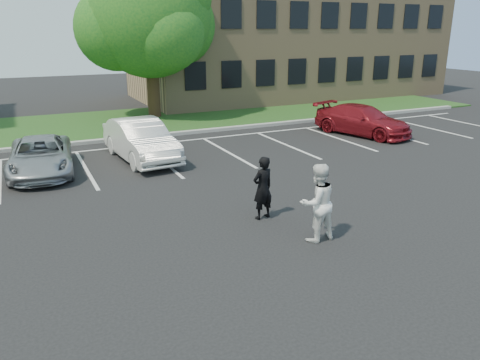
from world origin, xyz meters
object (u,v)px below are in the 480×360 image
car_white_sedan (141,140)px  man_black_suit (263,188)px  tree (150,18)px  car_silver_minivan (41,156)px  car_red_compact (362,120)px  man_white_shirt (317,203)px  office_building (288,38)px

car_white_sedan → man_black_suit: bearing=-84.0°
tree → car_white_sedan: 10.19m
car_silver_minivan → car_white_sedan: 3.59m
tree → car_silver_minivan: 12.00m
man_black_suit → car_red_compact: size_ratio=0.36×
man_black_suit → car_white_sedan: (-1.43, 7.15, -0.08)m
man_black_suit → car_silver_minivan: man_black_suit is taller
man_black_suit → car_silver_minivan: size_ratio=0.38×
man_white_shirt → car_silver_minivan: size_ratio=0.43×
tree → man_white_shirt: tree is taller
car_white_sedan → car_red_compact: car_white_sedan is taller
man_black_suit → car_red_compact: bearing=-153.8°
tree → man_white_shirt: 18.05m
man_white_shirt → car_red_compact: man_white_shirt is taller
man_white_shirt → car_silver_minivan: bearing=-59.1°
car_red_compact → car_white_sedan: bearing=161.9°
man_black_suit → office_building: bearing=-134.0°
tree → car_red_compact: size_ratio=1.85×
tree → car_silver_minivan: tree is taller
man_black_suit → man_white_shirt: (0.52, -1.73, 0.09)m
tree → car_silver_minivan: size_ratio=1.98×
man_white_shirt → car_silver_minivan: (-5.54, 8.63, -0.33)m
office_building → man_black_suit: size_ratio=13.17×
man_black_suit → man_white_shirt: 1.80m
office_building → car_silver_minivan: (-18.24, -13.84, -3.54)m
man_black_suit → man_white_shirt: size_ratio=0.90×
car_silver_minivan → tree: bearing=58.6°
tree → man_black_suit: bearing=-95.7°
man_white_shirt → car_red_compact: 12.32m
man_black_suit → car_white_sedan: size_ratio=0.36×
car_silver_minivan → car_red_compact: bearing=5.9°
man_black_suit → car_silver_minivan: (-5.02, 6.91, -0.23)m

